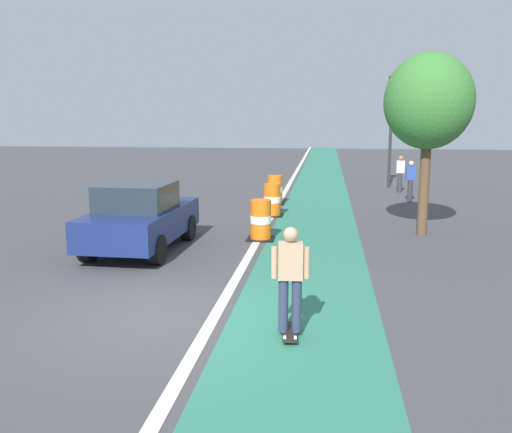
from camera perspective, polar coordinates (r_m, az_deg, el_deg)
The scene contains 12 objects.
ground_plane at distance 9.41m, azimuth -9.96°, elevation -10.23°, with size 100.00×100.00×0.00m, color #424244.
bike_lane_strip at distance 20.66m, azimuth 6.42°, elevation 1.14°, with size 2.50×80.00×0.01m, color #2D755B.
lane_divider_stripe at distance 20.73m, azimuth 2.28°, elevation 1.23°, with size 0.20×80.00×0.01m, color silver.
skateboarder_on_lane at distance 8.22m, azimuth 3.59°, elevation -6.43°, with size 0.57×0.82×1.69m.
parked_sedan_nearest at distance 13.80m, azimuth -11.94°, elevation -0.11°, with size 2.02×4.15×1.70m.
traffic_barrel_front at distance 14.75m, azimuth 0.50°, elevation -0.40°, with size 0.73×0.73×1.09m.
traffic_barrel_mid at distance 18.33m, azimuth 1.69°, elevation 1.71°, with size 0.73×0.73×1.09m.
traffic_barrel_back at distance 20.89m, azimuth 2.00°, elevation 2.77°, with size 0.73×0.73×1.09m.
traffic_light_corner at distance 26.25m, azimuth 13.94°, elevation 10.52°, with size 0.41×0.32×5.10m.
pedestrian_crossing at distance 24.88m, azimuth 14.78°, elevation 4.42°, with size 0.34×0.20×1.61m.
pedestrian_waiting at distance 22.12m, azimuth 15.79°, elevation 3.67°, with size 0.34×0.20×1.61m.
street_tree_sidewalk at distance 15.85m, azimuth 17.53°, elevation 11.27°, with size 2.40×2.40×5.00m.
Camera 1 is at (2.69, -8.39, 3.28)m, focal length 38.43 mm.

